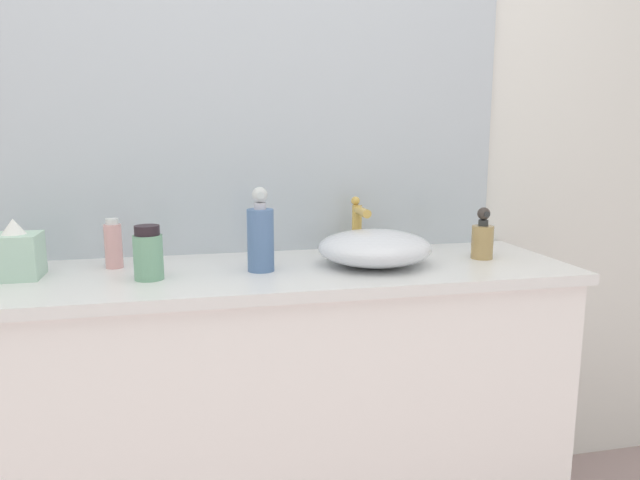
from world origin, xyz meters
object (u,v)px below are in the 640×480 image
Objects in this scene: perfume_bottle at (148,254)px; spray_can at (113,245)px; soap_dispenser at (260,236)px; tissue_box at (16,253)px; sink_basin at (375,248)px; lotion_bottle at (483,238)px.

perfume_bottle reaches higher than spray_can.
perfume_bottle is at bearing -173.83° from soap_dispenser.
soap_dispenser is 0.42m from spray_can.
tissue_box is (-0.63, 0.06, -0.03)m from soap_dispenser.
perfume_bottle is 0.35m from tissue_box.
perfume_bottle is at bearing -176.67° from sink_basin.
lotion_bottle is (0.67, 0.02, -0.04)m from soap_dispenser.
perfume_bottle is at bearing -177.10° from lotion_bottle.
lotion_bottle is at bearing 2.14° from sink_basin.
soap_dispenser reaches higher than spray_can.
lotion_bottle is at bearing -1.74° from tissue_box.
soap_dispenser is 0.67m from lotion_bottle.
spray_can is (-0.40, 0.13, -0.03)m from soap_dispenser.
lotion_bottle is (0.34, 0.01, 0.01)m from sink_basin.
perfume_bottle is 1.01× the size of spray_can.
tissue_box is (-0.34, 0.09, -0.00)m from perfume_bottle.
sink_basin is at bearing 3.33° from perfume_bottle.
spray_can is at bearing 123.26° from perfume_bottle.
perfume_bottle is at bearing -56.74° from spray_can.
sink_basin is at bearing -3.13° from tissue_box.
tissue_box reaches higher than spray_can.
spray_can reaches higher than sink_basin.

